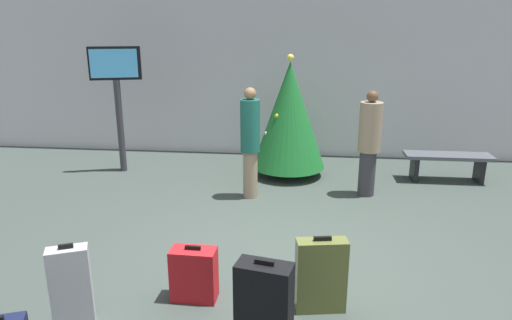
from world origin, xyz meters
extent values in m
plane|color=#38423D|center=(0.00, 0.00, 0.00)|extent=(16.00, 16.00, 0.00)
cube|color=silver|center=(0.00, 4.67, 1.67)|extent=(16.00, 0.20, 3.33)
cylinder|color=#4C3319|center=(-0.02, 3.23, 0.08)|extent=(0.12, 0.12, 0.17)
cone|color=#196628|center=(-0.02, 3.23, 1.10)|extent=(1.30, 1.30, 1.86)
sphere|color=#F2D84C|center=(-0.02, 3.23, 2.09)|extent=(0.12, 0.12, 0.12)
sphere|color=yellow|center=(-0.22, 3.01, 1.12)|extent=(0.08, 0.08, 0.08)
sphere|color=silver|center=(-0.40, 3.09, 0.79)|extent=(0.08, 0.08, 0.08)
sphere|color=blue|center=(0.12, 3.44, 1.28)|extent=(0.08, 0.08, 0.08)
cylinder|color=#333338|center=(-3.09, 3.14, 0.84)|extent=(0.12, 0.12, 1.69)
cube|color=black|center=(-3.09, 3.14, 1.98)|extent=(0.88, 0.34, 0.58)
cube|color=#4CB2F2|center=(-3.09, 3.10, 1.98)|extent=(0.77, 0.25, 0.49)
cube|color=#4C5159|center=(2.74, 3.20, 0.45)|extent=(1.46, 0.44, 0.06)
cube|color=black|center=(2.19, 3.20, 0.21)|extent=(0.08, 0.35, 0.42)
cube|color=black|center=(3.28, 3.20, 0.21)|extent=(0.08, 0.35, 0.42)
cylinder|color=gray|center=(-0.57, 2.06, 0.37)|extent=(0.23, 0.23, 0.75)
cylinder|color=#19594C|center=(-0.57, 2.06, 1.15)|extent=(0.41, 0.41, 0.80)
sphere|color=#8C6647|center=(-0.57, 2.06, 1.64)|extent=(0.18, 0.18, 0.18)
cylinder|color=#333338|center=(1.26, 2.35, 0.36)|extent=(0.26, 0.26, 0.72)
cylinder|color=gray|center=(1.26, 2.35, 1.11)|extent=(0.46, 0.46, 0.77)
sphere|color=brown|center=(1.26, 2.35, 1.58)|extent=(0.18, 0.18, 0.18)
cube|color=black|center=(-0.03, -1.40, 0.38)|extent=(0.50, 0.32, 0.77)
cube|color=black|center=(-0.03, -1.40, 0.79)|extent=(0.16, 0.06, 0.04)
cube|color=#9EA0A5|center=(-1.75, -1.33, 0.39)|extent=(0.38, 0.29, 0.78)
cube|color=black|center=(-1.75, -1.33, 0.80)|extent=(0.12, 0.08, 0.04)
cube|color=#B2191E|center=(-0.78, -0.78, 0.27)|extent=(0.45, 0.25, 0.54)
cube|color=black|center=(-0.78, -0.78, 0.56)|extent=(0.16, 0.03, 0.04)
cube|color=#59602D|center=(0.45, -0.83, 0.36)|extent=(0.50, 0.25, 0.72)
cube|color=black|center=(0.45, -0.83, 0.74)|extent=(0.17, 0.06, 0.04)
camera|label=1|loc=(0.26, -4.65, 2.62)|focal=31.92mm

